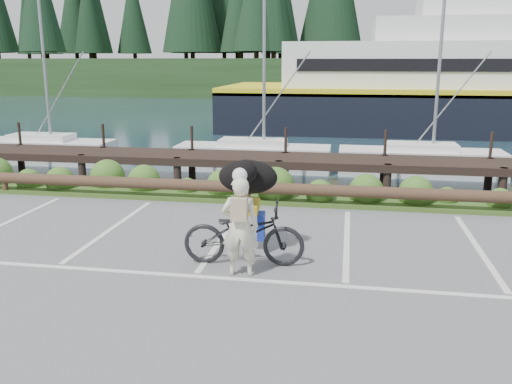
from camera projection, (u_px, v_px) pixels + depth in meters
ground at (201, 268)px, 9.82m from camera, size 72.00×72.00×0.00m
harbor_backdrop at (337, 85)px, 84.91m from camera, size 170.00×160.00×30.00m
vegetation_strip at (252, 196)px, 14.89m from camera, size 34.00×1.60×0.10m
log_rail at (248, 204)px, 14.23m from camera, size 32.00×0.30×0.60m
bicycle at (244, 234)px, 9.89m from camera, size 2.27×0.94×1.17m
cyclist at (240, 227)px, 9.32m from camera, size 0.67×0.47×1.77m
dog at (248, 177)px, 10.36m from camera, size 0.64×1.18×0.66m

